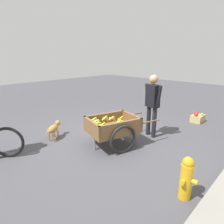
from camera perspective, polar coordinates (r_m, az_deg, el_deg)
ground_plane at (r=4.98m, az=-0.13°, el=-7.83°), size 24.00×24.00×0.00m
fruit_cart at (r=4.47m, az=0.09°, el=-4.62°), size 1.80×1.19×0.72m
vendor_person at (r=4.98m, az=11.79°, el=3.32°), size 0.29×0.56×1.59m
dog at (r=5.12m, az=-16.68°, el=-4.58°), size 0.58×0.42×0.40m
fire_hydrant at (r=3.15m, az=20.98°, el=-17.67°), size 0.25×0.25×0.67m
apple_crate at (r=6.73m, az=23.75°, el=-1.57°), size 0.44×0.32×0.32m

